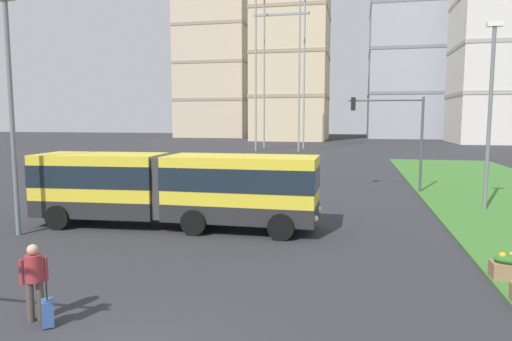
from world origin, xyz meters
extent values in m
cube|color=yellow|center=(-0.25, 10.59, 1.73)|extent=(6.01, 2.53, 2.55)
cube|color=#262628|center=(-0.25, 10.59, 0.80)|extent=(6.03, 2.55, 0.70)
cube|color=#19232D|center=(-0.25, 10.59, 2.15)|extent=(6.05, 2.57, 0.90)
cube|color=yellow|center=(-6.34, 10.38, 1.73)|extent=(5.36, 2.86, 2.55)
cube|color=#262628|center=(-6.34, 10.38, 0.80)|extent=(5.39, 2.88, 0.70)
cube|color=#19232D|center=(-6.34, 10.38, 2.15)|extent=(5.41, 2.91, 0.90)
cylinder|color=#383838|center=(-3.25, 10.60, 1.72)|extent=(2.40, 2.40, 2.45)
cylinder|color=black|center=(1.56, 11.83, 0.50)|extent=(1.00, 0.28, 1.00)
cylinder|color=black|center=(1.54, 9.33, 0.50)|extent=(1.00, 0.28, 1.00)
cylinder|color=black|center=(-1.84, 11.85, 0.50)|extent=(1.00, 0.28, 1.00)
cylinder|color=black|center=(-1.86, 9.35, 0.50)|extent=(1.00, 0.28, 1.00)
cylinder|color=black|center=(-7.73, 11.54, 0.50)|extent=(1.02, 0.35, 1.00)
cylinder|color=black|center=(-7.55, 9.04, 0.50)|extent=(1.02, 0.35, 1.00)
sphere|color=#F9EFC6|center=(2.77, 11.47, 0.80)|extent=(0.24, 0.24, 0.24)
sphere|color=#F9EFC6|center=(2.77, 9.67, 0.80)|extent=(0.24, 0.24, 0.24)
cube|color=#19234C|center=(-6.00, 23.80, 0.58)|extent=(4.59, 2.33, 0.80)
cube|color=black|center=(-6.15, 23.82, 1.28)|extent=(2.57, 1.96, 0.60)
cylinder|color=black|center=(-4.40, 24.51, 0.32)|extent=(0.66, 0.30, 0.64)
cylinder|color=black|center=(-4.62, 22.72, 0.32)|extent=(0.66, 0.30, 0.64)
cylinder|color=black|center=(-7.38, 24.88, 0.32)|extent=(0.66, 0.30, 0.64)
cylinder|color=black|center=(-7.60, 23.09, 0.32)|extent=(0.66, 0.30, 0.64)
cylinder|color=#4C4238|center=(-2.63, 1.54, 0.45)|extent=(0.16, 0.16, 0.90)
cylinder|color=#4C4238|center=(-2.78, 1.42, 0.45)|extent=(0.16, 0.16, 0.90)
cylinder|color=maroon|center=(-2.70, 1.48, 1.20)|extent=(0.36, 0.36, 0.60)
sphere|color=tan|center=(-2.70, 1.48, 1.62)|extent=(0.24, 0.24, 0.24)
cylinder|color=maroon|center=(-2.51, 1.62, 1.15)|extent=(0.10, 0.10, 0.55)
cylinder|color=maroon|center=(-2.89, 1.33, 1.15)|extent=(0.10, 0.10, 0.55)
cube|color=#335693|center=(-2.25, 1.28, 0.31)|extent=(0.41, 0.43, 0.56)
cylinder|color=black|center=(-2.25, 1.28, 0.80)|extent=(0.03, 0.03, 0.40)
sphere|color=orange|center=(8.19, 6.41, 0.72)|extent=(0.20, 0.20, 0.20)
cylinder|color=#474C51|center=(8.07, 22.00, 2.89)|extent=(0.16, 0.16, 5.78)
cylinder|color=#474C51|center=(5.88, 22.00, 5.58)|extent=(4.38, 0.10, 0.10)
cube|color=black|center=(3.99, 22.00, 5.38)|extent=(0.28, 0.28, 0.80)
sphere|color=red|center=(3.99, 22.00, 5.63)|extent=(0.16, 0.16, 0.16)
sphere|color=yellow|center=(3.99, 22.00, 5.37)|extent=(0.16, 0.16, 0.16)
sphere|color=green|center=(3.99, 22.00, 5.11)|extent=(0.16, 0.16, 0.16)
cylinder|color=slate|center=(-8.50, 7.96, 4.39)|extent=(0.18, 0.18, 8.77)
cylinder|color=slate|center=(10.37, 16.70, 4.37)|extent=(0.18, 0.18, 8.74)
cube|color=white|center=(10.37, 16.70, 8.84)|extent=(0.70, 0.28, 0.20)
cube|color=#C6B299|center=(-30.00, 103.20, 26.06)|extent=(17.16, 14.39, 52.12)
cube|color=gray|center=(-30.00, 103.20, 9.04)|extent=(17.36, 14.59, 0.70)
cube|color=gray|center=(-30.00, 103.20, 17.72)|extent=(17.36, 14.59, 0.70)
cube|color=gray|center=(-30.00, 103.20, 26.41)|extent=(17.36, 14.59, 0.70)
cube|color=beige|center=(-9.32, 90.74, 21.59)|extent=(15.09, 16.61, 43.19)
cube|color=#9C8D6E|center=(-9.32, 90.74, 8.99)|extent=(15.29, 16.81, 0.70)
cube|color=#9C8D6E|center=(-9.32, 90.74, 17.63)|extent=(15.29, 16.81, 0.70)
cube|color=#9C8D6E|center=(-9.32, 90.74, 26.26)|extent=(15.29, 16.81, 0.70)
cube|color=#9EA3AD|center=(17.75, 107.00, 19.65)|extent=(21.36, 16.22, 39.29)
cube|color=gray|center=(17.75, 107.00, 10.17)|extent=(21.56, 16.42, 0.70)
cube|color=gray|center=(17.75, 107.00, 20.00)|extent=(21.56, 16.42, 0.70)
cube|color=gray|center=(17.75, 107.00, 29.82)|extent=(21.56, 16.42, 0.70)
cube|color=silver|center=(30.34, 86.09, 25.78)|extent=(16.59, 16.47, 51.56)
cube|color=#A4A099|center=(30.34, 86.09, 8.94)|extent=(16.79, 16.67, 0.70)
cube|color=#A4A099|center=(30.34, 86.09, 17.54)|extent=(16.79, 16.67, 0.70)
cylinder|color=gray|center=(-3.39, 61.41, 14.53)|extent=(0.24, 0.24, 29.07)
cylinder|color=gray|center=(-9.39, 61.41, 14.53)|extent=(0.24, 0.24, 29.07)
cylinder|color=gray|center=(-3.39, 55.41, 14.53)|extent=(0.24, 0.24, 29.07)
cylinder|color=gray|center=(-9.39, 55.41, 14.53)|extent=(0.24, 0.24, 29.07)
cube|color=gray|center=(-6.39, 58.41, 19.04)|extent=(8.00, 0.30, 0.30)
camera|label=1|loc=(4.14, -7.01, 4.47)|focal=32.12mm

